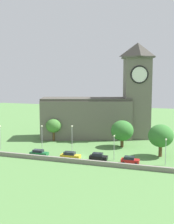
{
  "coord_description": "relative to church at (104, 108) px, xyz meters",
  "views": [
    {
      "loc": [
        24.36,
        -67.15,
        20.34
      ],
      "look_at": [
        -1.02,
        9.22,
        10.09
      ],
      "focal_mm": 47.9,
      "sensor_mm": 36.0,
      "label": 1
    }
  ],
  "objects": [
    {
      "name": "car_black",
      "position": [
        5.65,
        -25.69,
        -8.61
      ],
      "size": [
        4.37,
        2.28,
        1.85
      ],
      "color": "black",
      "rests_on": "ground"
    },
    {
      "name": "streetlamp_east_end",
      "position": [
        20.94,
        -24.28,
        -5.38
      ],
      "size": [
        0.44,
        0.44,
        6.1
      ],
      "color": "#9EA0A5",
      "rests_on": "ground"
    },
    {
      "name": "tree_riverside_west",
      "position": [
        -13.18,
        -9.8,
        -4.82
      ],
      "size": [
        4.72,
        4.72,
        6.89
      ],
      "color": "brown",
      "rests_on": "ground"
    },
    {
      "name": "streetlamp_west_end",
      "position": [
        -22.48,
        -23.89,
        -5.08
      ],
      "size": [
        0.44,
        0.44,
        6.62
      ],
      "color": "#9EA0A5",
      "rests_on": "ground"
    },
    {
      "name": "streetlamp_central",
      "position": [
        -1.53,
        -24.29,
        -4.4
      ],
      "size": [
        0.44,
        0.44,
        7.83
      ],
      "color": "#9EA0A5",
      "rests_on": "ground"
    },
    {
      "name": "car_yellow",
      "position": [
        -1.02,
        -26.79,
        -8.61
      ],
      "size": [
        4.82,
        2.23,
        1.84
      ],
      "color": "gold",
      "rests_on": "ground"
    },
    {
      "name": "ground_plane",
      "position": [
        0.39,
        -9.47,
        -9.54
      ],
      "size": [
        200.0,
        200.0,
        0.0
      ],
      "primitive_type": "plane",
      "color": "#517F42"
    },
    {
      "name": "quay_barrier",
      "position": [
        0.39,
        -29.22,
        -9.03
      ],
      "size": [
        55.61,
        0.7,
        1.02
      ],
      "primitive_type": "cube",
      "color": "gray",
      "rests_on": "ground"
    },
    {
      "name": "tree_riverside_east",
      "position": [
        19.26,
        -17.38,
        -4.33
      ],
      "size": [
        6.22,
        6.22,
        8.05
      ],
      "color": "brown",
      "rests_on": "ground"
    },
    {
      "name": "car_red",
      "position": [
        13.2,
        -25.8,
        -8.68
      ],
      "size": [
        4.21,
        2.29,
        1.71
      ],
      "color": "red",
      "rests_on": "ground"
    },
    {
      "name": "car_green",
      "position": [
        -9.47,
        -26.68,
        -8.69
      ],
      "size": [
        4.6,
        2.12,
        1.67
      ],
      "color": "#1E6B38",
      "rests_on": "ground"
    },
    {
      "name": "church",
      "position": [
        0.0,
        0.0,
        0.0
      ],
      "size": [
        36.06,
        20.12,
        30.07
      ],
      "color": "#666056",
      "rests_on": "ground"
    },
    {
      "name": "streetlamp_west_mid",
      "position": [
        -9.86,
        -24.07,
        -4.66
      ],
      "size": [
        0.44,
        0.44,
        7.36
      ],
      "color": "#9EA0A5",
      "rests_on": "ground"
    },
    {
      "name": "streetlamp_east_mid",
      "position": [
        9.07,
        -24.11,
        -5.41
      ],
      "size": [
        0.44,
        0.44,
        6.06
      ],
      "color": "#9EA0A5",
      "rests_on": "ground"
    },
    {
      "name": "tree_churchyard",
      "position": [
        8.22,
        -10.68,
        -4.9
      ],
      "size": [
        6.31,
        6.31,
        7.52
      ],
      "color": "brown",
      "rests_on": "ground"
    }
  ]
}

